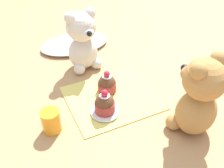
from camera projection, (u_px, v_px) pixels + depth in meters
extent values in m
plane|color=tan|center=(112.00, 98.00, 0.80)|extent=(4.00, 4.00, 0.00)
cube|color=#E0D166|center=(112.00, 98.00, 0.80)|extent=(0.26, 0.23, 0.01)
ellipsoid|color=white|center=(74.00, 43.00, 1.04)|extent=(0.27, 0.17, 0.02)
ellipsoid|color=silver|center=(83.00, 53.00, 0.90)|extent=(0.11, 0.10, 0.12)
sphere|color=silver|center=(81.00, 27.00, 0.84)|extent=(0.10, 0.10, 0.10)
ellipsoid|color=silver|center=(87.00, 33.00, 0.82)|extent=(0.05, 0.05, 0.04)
sphere|color=black|center=(89.00, 34.00, 0.80)|extent=(0.02, 0.02, 0.02)
sphere|color=silver|center=(70.00, 18.00, 0.80)|extent=(0.04, 0.04, 0.04)
sphere|color=silver|center=(90.00, 13.00, 0.83)|extent=(0.04, 0.04, 0.04)
sphere|color=silver|center=(79.00, 69.00, 0.89)|extent=(0.04, 0.04, 0.04)
sphere|color=silver|center=(96.00, 63.00, 0.91)|extent=(0.04, 0.04, 0.04)
ellipsoid|color=#B78447|center=(196.00, 112.00, 0.67)|extent=(0.13, 0.12, 0.13)
sphere|color=#B78447|center=(205.00, 79.00, 0.60)|extent=(0.10, 0.10, 0.10)
ellipsoid|color=#B78447|center=(190.00, 73.00, 0.63)|extent=(0.06, 0.05, 0.04)
sphere|color=black|center=(184.00, 68.00, 0.64)|extent=(0.02, 0.02, 0.02)
sphere|color=#B78447|center=(218.00, 59.00, 0.59)|extent=(0.04, 0.04, 0.04)
sphere|color=#B78447|center=(199.00, 71.00, 0.56)|extent=(0.04, 0.04, 0.04)
sphere|color=#B78447|center=(191.00, 110.00, 0.73)|extent=(0.04, 0.04, 0.04)
sphere|color=#B78447|center=(174.00, 122.00, 0.69)|extent=(0.04, 0.04, 0.04)
cylinder|color=#993333|center=(108.00, 86.00, 0.81)|extent=(0.06, 0.06, 0.03)
sphere|color=brown|center=(108.00, 83.00, 0.81)|extent=(0.05, 0.05, 0.05)
cylinder|color=white|center=(108.00, 76.00, 0.79)|extent=(0.03, 0.03, 0.00)
sphere|color=red|center=(108.00, 74.00, 0.78)|extent=(0.02, 0.02, 0.02)
cylinder|color=silver|center=(105.00, 111.00, 0.74)|extent=(0.08, 0.08, 0.01)
cylinder|color=#993333|center=(105.00, 107.00, 0.73)|extent=(0.06, 0.06, 0.03)
sphere|color=brown|center=(105.00, 102.00, 0.72)|extent=(0.05, 0.05, 0.05)
cylinder|color=white|center=(105.00, 96.00, 0.71)|extent=(0.03, 0.03, 0.00)
sphere|color=red|center=(104.00, 93.00, 0.70)|extent=(0.02, 0.02, 0.02)
cylinder|color=orange|center=(51.00, 121.00, 0.68)|extent=(0.05, 0.05, 0.07)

